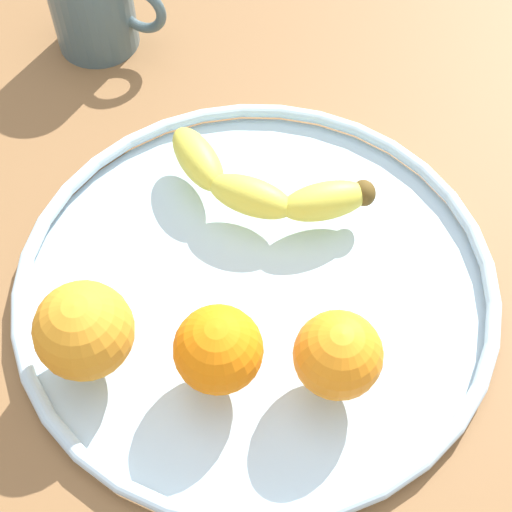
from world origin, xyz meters
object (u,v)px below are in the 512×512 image
Objects in this scene: orange_front_left at (218,350)px; ambient_mug at (93,3)px; banana at (261,185)px; orange_center at (84,331)px; orange_back_left at (338,355)px; fruit_bowl at (256,283)px.

ambient_mug reaches higher than orange_front_left.
orange_center is at bearing -107.29° from banana.
banana is at bearing 67.72° from orange_center.
banana is 17.52cm from orange_back_left.
orange_front_left is at bearing -52.46° from ambient_mug.
ambient_mug is at bearing 136.38° from fruit_bowl.
orange_back_left is (10.24, -14.12, 1.61)cm from banana.
orange_front_left is at bearing -164.68° from orange_back_left.
orange_back_left is (8.14, -6.30, 4.10)cm from fruit_bowl.
orange_center is at bearing -167.30° from orange_back_left.
orange_center is at bearing -65.92° from ambient_mug.
banana is at bearing 125.93° from orange_back_left.
ambient_mug is at bearing 137.75° from orange_back_left.
banana is at bearing -34.75° from ambient_mug.
orange_front_left is (-0.02, -8.54, 4.12)cm from fruit_bowl.
fruit_bowl is at bearing -43.62° from ambient_mug.
ambient_mug is (-15.06, 33.69, -0.51)cm from orange_center.
orange_center reaches higher than fruit_bowl.
orange_back_left is at bearing -37.73° from fruit_bowl.
ambient_mug is (-32.71, 29.71, -0.10)cm from orange_back_left.
orange_front_left is at bearing 10.40° from orange_center.
ambient_mug is (-24.57, 23.41, 4.00)cm from fruit_bowl.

